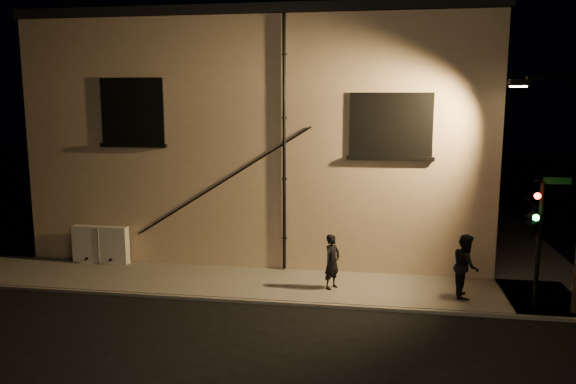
% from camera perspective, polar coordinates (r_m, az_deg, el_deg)
% --- Properties ---
extents(ground, '(90.00, 90.00, 0.00)m').
position_cam_1_polar(ground, '(16.18, 4.32, -11.57)').
color(ground, black).
extents(sidewalk, '(21.00, 16.00, 0.12)m').
position_cam_1_polar(sidewalk, '(20.28, 8.84, -7.13)').
color(sidewalk, slate).
rests_on(sidewalk, ground).
extents(building, '(16.20, 12.23, 8.80)m').
position_cam_1_polar(building, '(24.47, -0.83, 6.14)').
color(building, beige).
rests_on(building, ground).
extents(utility_cabinet, '(1.99, 0.33, 1.31)m').
position_cam_1_polar(utility_cabinet, '(20.75, -18.49, -5.09)').
color(utility_cabinet, white).
rests_on(utility_cabinet, sidewalk).
extents(pedestrian_a, '(0.67, 0.73, 1.67)m').
position_cam_1_polar(pedestrian_a, '(17.08, 4.51, -7.07)').
color(pedestrian_a, black).
rests_on(pedestrian_a, sidewalk).
extents(pedestrian_b, '(0.73, 0.93, 1.85)m').
position_cam_1_polar(pedestrian_b, '(17.08, 17.60, -7.16)').
color(pedestrian_b, black).
rests_on(pedestrian_b, sidewalk).
extents(traffic_signal, '(1.19, 2.12, 3.63)m').
position_cam_1_polar(traffic_signal, '(16.35, 23.67, -2.75)').
color(traffic_signal, black).
rests_on(traffic_signal, sidewalk).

